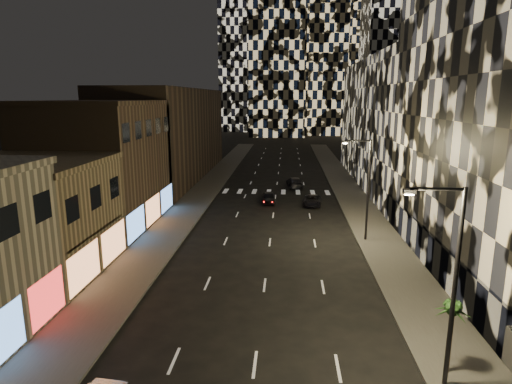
# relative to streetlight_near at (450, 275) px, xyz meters

# --- Properties ---
(sidewalk_left) EXTENTS (4.00, 120.00, 0.15)m
(sidewalk_left) POSITION_rel_streetlight_near_xyz_m (-18.35, 40.00, -5.28)
(sidewalk_left) COLOR #47443F
(sidewalk_left) RESTS_ON ground
(sidewalk_right) EXTENTS (4.00, 120.00, 0.15)m
(sidewalk_right) POSITION_rel_streetlight_near_xyz_m (1.65, 40.00, -5.28)
(sidewalk_right) COLOR #47443F
(sidewalk_right) RESTS_ON ground
(curb_left) EXTENTS (0.20, 120.00, 0.15)m
(curb_left) POSITION_rel_streetlight_near_xyz_m (-16.25, 40.00, -5.28)
(curb_left) COLOR #4C4C47
(curb_left) RESTS_ON ground
(curb_right) EXTENTS (0.20, 120.00, 0.15)m
(curb_right) POSITION_rel_streetlight_near_xyz_m (-0.45, 40.00, -5.28)
(curb_right) COLOR #4C4C47
(curb_right) RESTS_ON ground
(retail_tan) EXTENTS (10.00, 10.00, 8.00)m
(retail_tan) POSITION_rel_streetlight_near_xyz_m (-25.35, 11.00, -1.35)
(retail_tan) COLOR #856F4F
(retail_tan) RESTS_ON ground
(retail_brown) EXTENTS (10.00, 15.00, 12.00)m
(retail_brown) POSITION_rel_streetlight_near_xyz_m (-25.35, 23.50, 0.65)
(retail_brown) COLOR #4F3E2C
(retail_brown) RESTS_ON ground
(retail_filler_left) EXTENTS (10.00, 40.00, 14.00)m
(retail_filler_left) POSITION_rel_streetlight_near_xyz_m (-25.35, 50.00, 1.65)
(retail_filler_left) COLOR #4F3E2C
(retail_filler_left) RESTS_ON ground
(midrise_base) EXTENTS (0.60, 25.00, 3.00)m
(midrise_base) POSITION_rel_streetlight_near_xyz_m (3.95, 14.50, -3.85)
(midrise_base) COLOR #383838
(midrise_base) RESTS_ON ground
(midrise_filler_right) EXTENTS (16.00, 40.00, 18.00)m
(midrise_filler_right) POSITION_rel_streetlight_near_xyz_m (11.65, 47.00, 3.65)
(midrise_filler_right) COLOR #232326
(midrise_filler_right) RESTS_ON ground
(streetlight_near) EXTENTS (2.55, 0.25, 9.00)m
(streetlight_near) POSITION_rel_streetlight_near_xyz_m (0.00, 0.00, 0.00)
(streetlight_near) COLOR black
(streetlight_near) RESTS_ON sidewalk_right
(streetlight_far) EXTENTS (2.55, 0.25, 9.00)m
(streetlight_far) POSITION_rel_streetlight_near_xyz_m (0.00, 20.00, 0.00)
(streetlight_far) COLOR black
(streetlight_far) RESTS_ON sidewalk_right
(car_dark_midlane) EXTENTS (1.80, 4.04, 1.35)m
(car_dark_midlane) POSITION_rel_streetlight_near_xyz_m (-9.08, 33.59, -4.68)
(car_dark_midlane) COLOR black
(car_dark_midlane) RESTS_ON ground
(car_dark_oncoming) EXTENTS (2.55, 5.20, 1.46)m
(car_dark_oncoming) POSITION_rel_streetlight_near_xyz_m (-5.76, 43.20, -4.62)
(car_dark_oncoming) COLOR black
(car_dark_oncoming) RESTS_ON ground
(car_dark_rightlane) EXTENTS (2.46, 4.53, 1.21)m
(car_dark_rightlane) POSITION_rel_streetlight_near_xyz_m (-3.81, 32.72, -4.75)
(car_dark_rightlane) COLOR black
(car_dark_rightlane) RESTS_ON ground
(palm_tree) EXTENTS (1.80, 1.78, 3.53)m
(palm_tree) POSITION_rel_streetlight_near_xyz_m (0.65, 0.93, -2.29)
(palm_tree) COLOR #47331E
(palm_tree) RESTS_ON sidewalk_right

